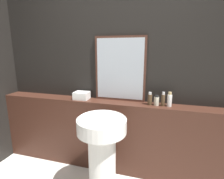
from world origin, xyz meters
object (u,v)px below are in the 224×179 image
pedestal_sink (102,149)px  body_wash_bottle (170,100)px  lotion_bottle (163,100)px  shampoo_bottle (150,99)px  conditioner_bottle (156,101)px  towel_stack (82,96)px  mirror (120,69)px

pedestal_sink → body_wash_bottle: size_ratio=5.41×
body_wash_bottle → pedestal_sink: bearing=-143.0°
lotion_bottle → body_wash_bottle: size_ratio=0.97×
shampoo_bottle → conditioner_bottle: (0.07, 0.00, -0.01)m
towel_stack → conditioner_bottle: size_ratio=1.53×
conditioner_bottle → lotion_bottle: size_ratio=0.74×
pedestal_sink → mirror: size_ratio=1.14×
mirror → towel_stack: 0.58m
towel_stack → conditioner_bottle: (0.90, -0.00, 0.01)m
towel_stack → body_wash_bottle: (1.04, 0.00, 0.03)m
towel_stack → shampoo_bottle: bearing=-0.0°
shampoo_bottle → lotion_bottle: size_ratio=0.93×
mirror → conditioner_bottle: bearing=-11.6°
pedestal_sink → mirror: bearing=85.9°
body_wash_bottle → lotion_bottle: bearing=-180.0°
pedestal_sink → lotion_bottle: bearing=40.2°
towel_stack → lotion_bottle: size_ratio=1.14×
towel_stack → conditioner_bottle: 0.90m
pedestal_sink → shampoo_bottle: shampoo_bottle is taller
mirror → lotion_bottle: bearing=-10.1°
pedestal_sink → shampoo_bottle: size_ratio=5.98×
towel_stack → lotion_bottle: bearing=-0.0°
conditioner_bottle → lotion_bottle: 0.07m
mirror → conditioner_bottle: size_ratio=6.52×
body_wash_bottle → towel_stack: bearing=180.0°
pedestal_sink → lotion_bottle: size_ratio=5.55×
lotion_bottle → body_wash_bottle: 0.07m
mirror → shampoo_bottle: 0.49m
mirror → shampoo_bottle: size_ratio=5.22×
mirror → towel_stack: size_ratio=4.25×
towel_stack → shampoo_bottle: 0.83m
lotion_bottle → pedestal_sink: bearing=-139.8°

